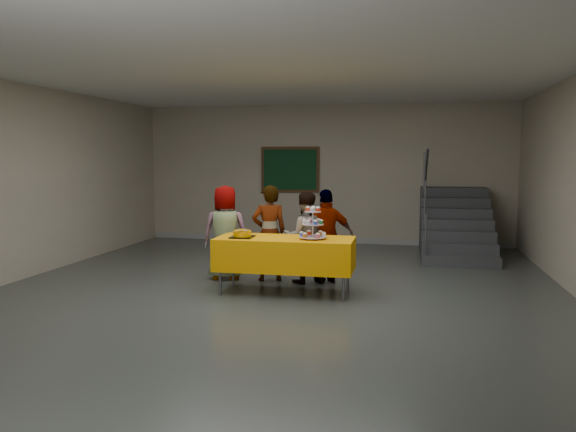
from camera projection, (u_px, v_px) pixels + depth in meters
name	position (u px, v px, depth m)	size (l,w,h in m)	color
room_shell	(270.00, 137.00, 7.30)	(10.00, 10.04, 3.02)	#4C514C
bake_table	(285.00, 253.00, 7.70)	(1.88, 0.78, 0.77)	#595960
cupcake_stand	(313.00, 226.00, 7.55)	(0.38, 0.38, 0.44)	silver
bear_cake	(242.00, 233.00, 7.70)	(0.32, 0.36, 0.12)	black
schoolchild_a	(225.00, 232.00, 8.60)	(0.71, 0.46, 1.44)	slate
schoolchild_b	(269.00, 233.00, 8.47)	(0.53, 0.35, 1.45)	slate
schoolchild_c	(305.00, 237.00, 8.34)	(0.66, 0.52, 1.36)	slate
schoolchild_d	(327.00, 236.00, 8.34)	(0.82, 0.34, 1.40)	slate
staircase	(455.00, 228.00, 10.92)	(1.30, 2.40, 2.04)	#424447
noticeboard	(290.00, 170.00, 12.32)	(1.30, 0.05, 1.00)	#472B16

